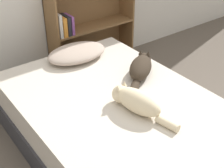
{
  "coord_description": "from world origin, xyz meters",
  "views": [
    {
      "loc": [
        -1.12,
        -1.34,
        1.76
      ],
      "look_at": [
        0.0,
        0.15,
        0.56
      ],
      "focal_mm": 50.0,
      "sensor_mm": 36.0,
      "label": 1
    }
  ],
  "objects": [
    {
      "name": "pillow",
      "position": [
        0.1,
        0.81,
        0.51
      ],
      "size": [
        0.54,
        0.36,
        0.1
      ],
      "color": "#B29E8E",
      "rests_on": "bed"
    },
    {
      "name": "cat_dark",
      "position": [
        0.37,
        0.25,
        0.53
      ],
      "size": [
        0.46,
        0.4,
        0.15
      ],
      "rotation": [
        0.0,
        0.0,
        0.66
      ],
      "color": "#33281E",
      "rests_on": "bed"
    },
    {
      "name": "cat_light",
      "position": [
        0.02,
        -0.08,
        0.54
      ],
      "size": [
        0.21,
        0.53,
        0.16
      ],
      "rotation": [
        0.0,
        0.0,
        1.76
      ],
      "color": "beige",
      "rests_on": "bed"
    },
    {
      "name": "bed",
      "position": [
        0.0,
        0.0,
        0.23
      ],
      "size": [
        1.28,
        2.04,
        0.46
      ],
      "color": "#333338",
      "rests_on": "ground_plane"
    },
    {
      "name": "ground_plane",
      "position": [
        0.0,
        0.0,
        0.0
      ],
      "size": [
        8.0,
        8.0,
        0.0
      ],
      "primitive_type": "plane",
      "color": "brown"
    },
    {
      "name": "bookshelf",
      "position": [
        0.53,
        1.29,
        0.52
      ],
      "size": [
        0.94,
        0.26,
        1.02
      ],
      "color": "brown",
      "rests_on": "ground_plane"
    }
  ]
}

